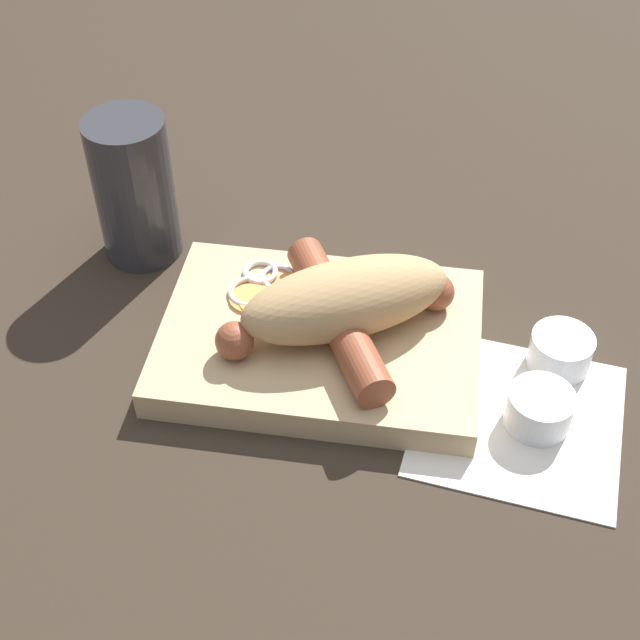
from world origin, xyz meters
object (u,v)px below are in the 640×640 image
object	(u,v)px
condiment_cup_near	(539,411)
drink_glass	(134,189)
food_tray	(320,340)
sausage	(338,316)
bread_roll	(346,299)
condiment_cup_far	(560,353)

from	to	relation	value
condiment_cup_near	drink_glass	distance (m)	0.38
food_tray	sausage	world-z (taller)	sausage
bread_roll	condiment_cup_near	size ratio (longest dim) A/B	3.63
bread_roll	sausage	distance (m)	0.02
sausage	drink_glass	xyz separation A→B (m)	(0.19, -0.10, 0.03)
sausage	bread_roll	bearing A→B (deg)	-135.54
bread_roll	sausage	xyz separation A→B (m)	(0.01, 0.00, -0.01)
condiment_cup_near	drink_glass	xyz separation A→B (m)	(0.35, -0.15, 0.05)
condiment_cup_near	condiment_cup_far	xyz separation A→B (m)	(-0.02, -0.06, 0.00)
condiment_cup_far	drink_glass	bearing A→B (deg)	-13.74
condiment_cup_near	food_tray	bearing A→B (deg)	-15.90
bread_roll	condiment_cup_far	size ratio (longest dim) A/B	3.63
food_tray	bread_roll	xyz separation A→B (m)	(-0.02, -0.01, 0.04)
sausage	condiment_cup_far	distance (m)	0.18
condiment_cup_far	sausage	bearing A→B (deg)	3.69
sausage	food_tray	bearing A→B (deg)	7.55
bread_roll	drink_glass	distance (m)	0.22
drink_glass	bread_roll	bearing A→B (deg)	153.98
sausage	condiment_cup_far	bearing A→B (deg)	-176.31
food_tray	sausage	bearing A→B (deg)	-172.45
bread_roll	drink_glass	bearing A→B (deg)	-26.02
food_tray	drink_glass	world-z (taller)	drink_glass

